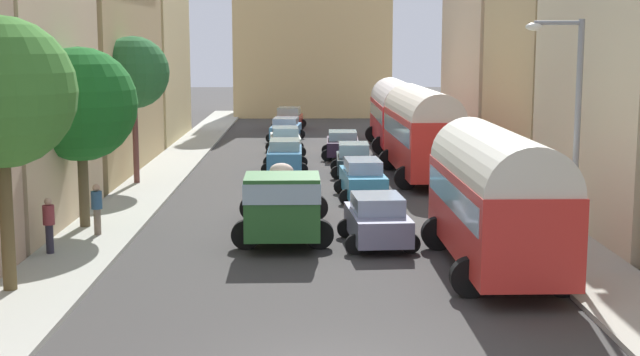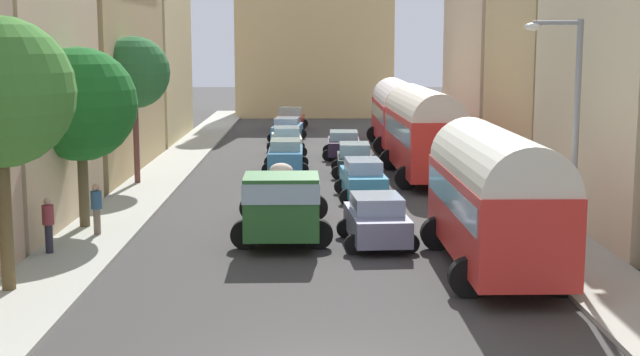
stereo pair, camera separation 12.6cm
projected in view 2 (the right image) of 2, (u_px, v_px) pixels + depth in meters
The scene contains 25 objects.
ground_plane at pixel (318, 170), 43.59m from camera, with size 154.00×154.00×0.00m, color #3C3A38.
sidewalk_left at pixel (169, 169), 43.50m from camera, with size 2.50×70.00×0.14m, color #ACADA1.
sidewalk_right at pixel (465, 168), 43.66m from camera, with size 2.50×70.00×0.14m, color #AEAC9E.
building_left_2 at pixel (90, 62), 42.31m from camera, with size 5.06×14.34×10.47m.
building_left_3 at pixel (145, 30), 55.47m from camera, with size 4.71×11.16×13.71m.
building_right_2 at pixel (559, 40), 40.14m from camera, with size 5.22×10.18×12.50m.
building_right_3 at pixel (504, 33), 52.54m from camera, with size 5.22×13.25×13.42m.
distant_church at pixel (314, 31), 74.24m from camera, with size 12.79×7.31×20.64m.
parked_bus_0 at pixel (495, 194), 24.27m from camera, with size 3.38×8.15×3.91m.
parked_bus_1 at pixel (422, 129), 40.44m from camera, with size 3.42×9.47×4.15m.
parked_bus_2 at pixel (398, 111), 52.08m from camera, with size 3.35×9.56×3.95m.
cargo_truck_0 at pixel (282, 202), 28.31m from camera, with size 3.19×7.39×2.31m.
car_0 at pixel (286, 155), 42.88m from camera, with size 2.23×4.05×1.56m.
car_1 at pixel (286, 141), 49.25m from camera, with size 2.31×3.94×1.54m.
car_2 at pixel (287, 129), 56.03m from camera, with size 2.44×4.13×1.46m.
car_3 at pixel (291, 118), 63.27m from camera, with size 2.47×4.10×1.56m.
car_4 at pixel (377, 220), 27.54m from camera, with size 2.42×3.76×1.57m.
car_5 at pixel (363, 179), 35.57m from camera, with size 2.26×4.09×1.60m.
car_6 at pixel (354, 160), 41.67m from camera, with size 2.21×3.70×1.53m.
car_7 at pixel (344, 144), 47.78m from camera, with size 2.34×3.79×1.47m.
pedestrian_0 at pixel (48, 223), 25.92m from camera, with size 0.46×0.46×1.78m.
pedestrian_1 at pixel (97, 207), 28.42m from camera, with size 0.40×0.40×1.78m.
streetlamp_near at pixel (569, 129), 22.98m from camera, with size 1.52×0.28×6.83m.
roadside_tree_1 at pixel (80, 105), 29.17m from camera, with size 3.74×3.74×6.09m.
roadside_tree_2 at pixel (134, 73), 38.15m from camera, with size 3.09×3.09×6.47m.
Camera 2 is at (-0.37, -16.13, 6.31)m, focal length 50.08 mm.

